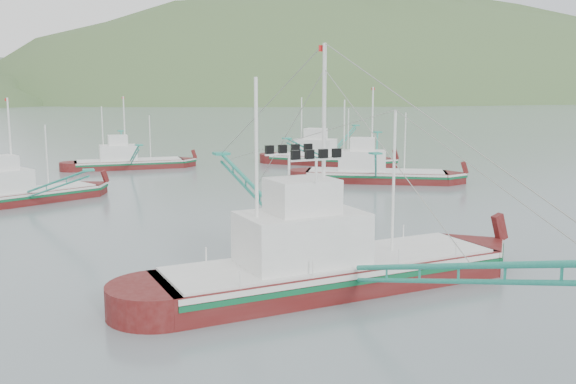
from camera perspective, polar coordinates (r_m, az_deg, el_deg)
name	(u,v)px	position (r m, az deg, el deg)	size (l,w,h in m)	color
ground	(331,270)	(33.50, 3.82, -6.96)	(1200.00, 1200.00, 0.00)	slate
main_boat	(328,253)	(30.08, 3.58, -5.39)	(16.89, 30.04, 12.17)	#4E0D0D
bg_boat_right	(375,161)	(64.42, 7.77, 2.75)	(16.40, 23.16, 10.15)	#4E0D0D
bg_boat_far	(128,158)	(76.99, -14.06, 2.95)	(12.42, 22.25, 9.00)	#4E0D0D
bg_boat_left	(17,181)	(56.27, -22.94, 0.91)	(12.86, 21.66, 9.24)	#4E0D0D
bg_boat_extra	(326,147)	(78.34, 3.36, 4.01)	(20.69, 21.03, 10.15)	#4E0D0D
headland_right	(371,99)	(524.63, 7.37, 8.18)	(684.00, 432.00, 306.00)	#405E30
ridge_distant	(85,98)	(590.71, -17.56, 7.94)	(960.00, 400.00, 240.00)	slate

